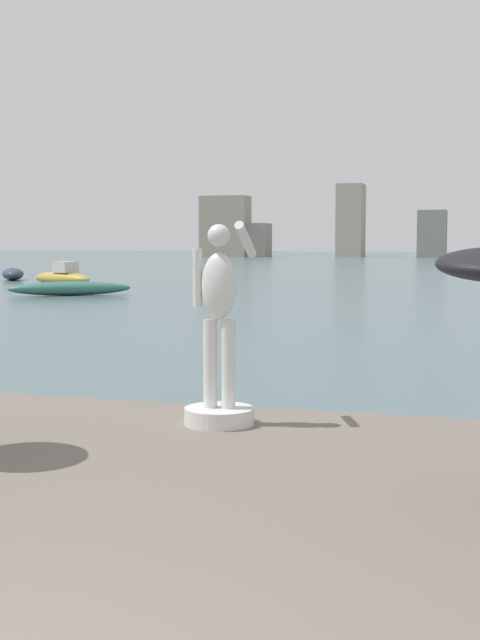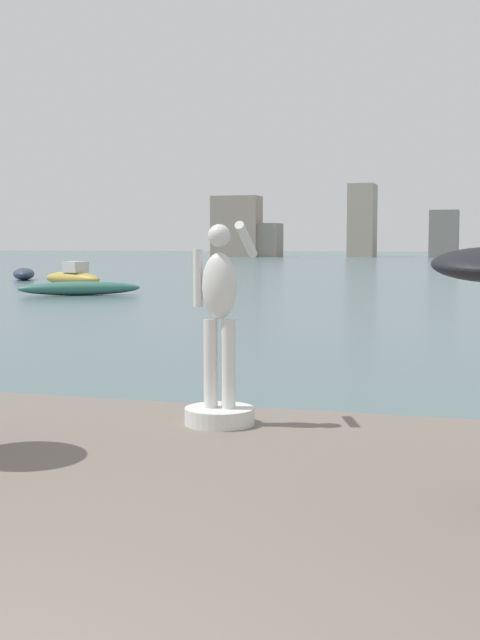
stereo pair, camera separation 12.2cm
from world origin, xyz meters
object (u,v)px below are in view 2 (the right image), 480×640
Objects in this scene: statue_white_figure at (220,351)px; boat_mid at (73,277)px; boat_near at (24,274)px; boat_far at (80,288)px.

boat_mid is (-19.34, 33.25, -0.72)m from statue_white_figure.
statue_white_figure reaches higher than boat_near.
boat_mid reaches higher than boat_far.
boat_mid is at bearing 119.95° from boat_far.
boat_mid is 8.81m from boat_far.
statue_white_figure is at bearing -59.74° from boat_far.
boat_near is at bearing 123.54° from statue_white_figure.
boat_far is at bearing -50.82° from boat_near.
boat_far is (-14.94, 25.61, -0.88)m from statue_white_figure.
statue_white_figure reaches higher than boat_far.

